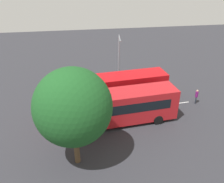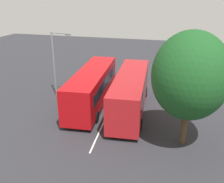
% 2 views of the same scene
% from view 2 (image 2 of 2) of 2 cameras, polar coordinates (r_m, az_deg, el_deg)
% --- Properties ---
extents(ground_plane, '(75.80, 75.80, 0.00)m').
position_cam_2_polar(ground_plane, '(24.41, -0.10, -3.04)').
color(ground_plane, '#2B2B30').
extents(bus_far_left, '(11.42, 3.54, 3.38)m').
position_cam_2_polar(bus_far_left, '(22.76, 4.24, 0.10)').
color(bus_far_left, '#AD191E').
rests_on(bus_far_left, ground).
extents(bus_center_left, '(11.43, 3.61, 3.38)m').
position_cam_2_polar(bus_center_left, '(24.05, -4.45, 1.28)').
color(bus_center_left, '#B70C11').
rests_on(bus_center_left, ground).
extents(pedestrian, '(0.44, 0.44, 1.71)m').
position_cam_2_polar(pedestrian, '(32.01, 3.53, 4.86)').
color(pedestrian, '#232833').
rests_on(pedestrian, ground).
extents(street_lamp, '(0.45, 2.22, 6.66)m').
position_cam_2_polar(street_lamp, '(26.01, -12.71, 7.01)').
color(street_lamp, gray).
rests_on(street_lamp, ground).
extents(depot_tree, '(5.65, 5.08, 8.05)m').
position_cam_2_polar(depot_tree, '(17.21, 17.35, 3.43)').
color(depot_tree, '#4C3823').
rests_on(depot_tree, ground).
extents(lane_stripe_outer_left, '(16.13, 1.57, 0.01)m').
position_cam_2_polar(lane_stripe_outer_left, '(24.41, -0.10, -3.03)').
color(lane_stripe_outer_left, silver).
rests_on(lane_stripe_outer_left, ground).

